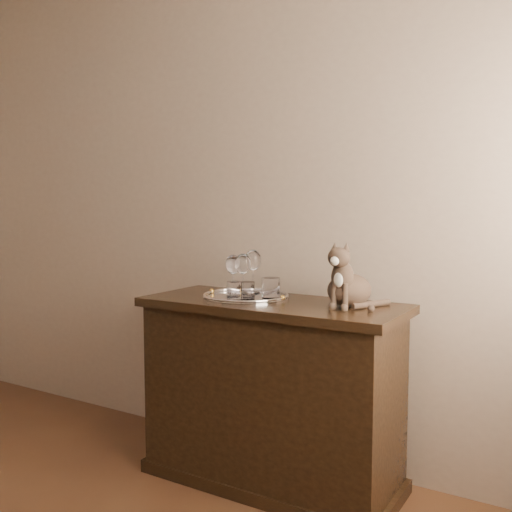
{
  "coord_description": "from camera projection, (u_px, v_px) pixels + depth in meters",
  "views": [
    {
      "loc": [
        1.86,
        -0.28,
        1.28
      ],
      "look_at": [
        0.51,
        1.95,
        1.05
      ],
      "focal_mm": 40.0,
      "sensor_mm": 36.0,
      "label": 1
    }
  ],
  "objects": [
    {
      "name": "tumbler_c",
      "position": [
        271.0,
        288.0,
        2.6
      ],
      "size": [
        0.08,
        0.08,
        0.09
      ],
      "primitive_type": "cylinder",
      "color": "white",
      "rests_on": "tray"
    },
    {
      "name": "sideboard",
      "position": [
        272.0,
        393.0,
        2.61
      ],
      "size": [
        1.2,
        0.5,
        0.85
      ],
      "primitive_type": null,
      "color": "black",
      "rests_on": "ground"
    },
    {
      "name": "tumbler_a",
      "position": [
        247.0,
        291.0,
        2.56
      ],
      "size": [
        0.07,
        0.07,
        0.08
      ],
      "primitive_type": "cylinder",
      "color": "silver",
      "rests_on": "tray"
    },
    {
      "name": "tray",
      "position": [
        246.0,
        297.0,
        2.66
      ],
      "size": [
        0.4,
        0.4,
        0.01
      ],
      "primitive_type": "cylinder",
      "color": "white",
      "rests_on": "sideboard"
    },
    {
      "name": "wine_glass_c",
      "position": [
        233.0,
        275.0,
        2.69
      ],
      "size": [
        0.07,
        0.07,
        0.19
      ],
      "primitive_type": null,
      "color": "white",
      "rests_on": "tray"
    },
    {
      "name": "wine_glass_a",
      "position": [
        233.0,
        275.0,
        2.76
      ],
      "size": [
        0.07,
        0.07,
        0.17
      ],
      "primitive_type": null,
      "color": "white",
      "rests_on": "tray"
    },
    {
      "name": "wine_glass_b",
      "position": [
        253.0,
        272.0,
        2.75
      ],
      "size": [
        0.08,
        0.08,
        0.21
      ],
      "primitive_type": null,
      "color": "silver",
      "rests_on": "tray"
    },
    {
      "name": "wall_back",
      "position": [
        204.0,
        193.0,
        3.11
      ],
      "size": [
        4.0,
        0.1,
        2.7
      ],
      "primitive_type": "cube",
      "color": "tan",
      "rests_on": "ground"
    },
    {
      "name": "cat",
      "position": [
        350.0,
        274.0,
        2.43
      ],
      "size": [
        0.29,
        0.27,
        0.28
      ],
      "primitive_type": null,
      "rotation": [
        0.0,
        0.0,
        -0.04
      ],
      "color": "#47372A",
      "rests_on": "sideboard"
    },
    {
      "name": "tumbler_b",
      "position": [
        235.0,
        291.0,
        2.55
      ],
      "size": [
        0.07,
        0.07,
        0.08
      ],
      "primitive_type": "cylinder",
      "color": "white",
      "rests_on": "tray"
    },
    {
      "name": "wine_glass_d",
      "position": [
        243.0,
        275.0,
        2.65
      ],
      "size": [
        0.08,
        0.08,
        0.2
      ],
      "primitive_type": null,
      "color": "white",
      "rests_on": "tray"
    }
  ]
}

